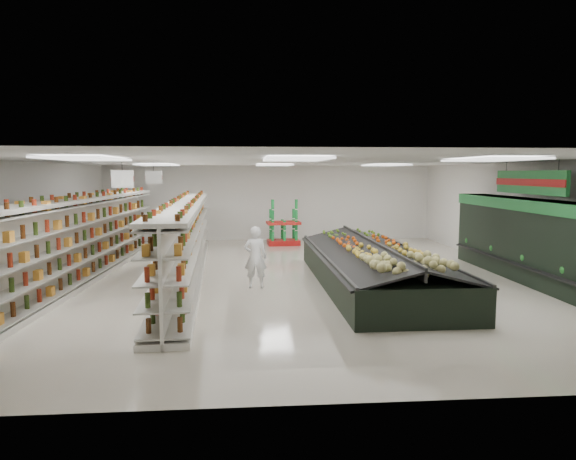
{
  "coord_description": "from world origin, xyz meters",
  "views": [
    {
      "loc": [
        -0.96,
        -14.1,
        2.9
      ],
      "look_at": [
        0.26,
        0.94,
        1.21
      ],
      "focal_mm": 32.0,
      "sensor_mm": 36.0,
      "label": 1
    }
  ],
  "objects": [
    {
      "name": "shopper_background",
      "position": [
        -3.07,
        2.95,
        0.85
      ],
      "size": [
        0.78,
        0.95,
        1.69
      ],
      "primitive_type": "imported",
      "rotation": [
        0.0,
        0.0,
        1.19
      ],
      "color": "tan",
      "rests_on": "floor"
    },
    {
      "name": "hortifruti_banner",
      "position": [
        6.25,
        -1.5,
        2.65
      ],
      "size": [
        0.12,
        3.2,
        0.95
      ],
      "color": "#207934",
      "rests_on": "ceiling"
    },
    {
      "name": "wall_left",
      "position": [
        -7.0,
        0.0,
        1.6
      ],
      "size": [
        0.02,
        16.0,
        3.2
      ],
      "primitive_type": "cube",
      "color": "silver",
      "rests_on": "floor"
    },
    {
      "name": "soda_endcap",
      "position": [
        0.5,
        6.31,
        0.81
      ],
      "size": [
        1.38,
        1.0,
        1.68
      ],
      "rotation": [
        0.0,
        0.0,
        0.08
      ],
      "color": "#A91413",
      "rests_on": "floor"
    },
    {
      "name": "wall_back",
      "position": [
        0.0,
        8.0,
        1.6
      ],
      "size": [
        14.0,
        0.02,
        3.2
      ],
      "primitive_type": "cube",
      "color": "silver",
      "rests_on": "floor"
    },
    {
      "name": "wall_front",
      "position": [
        0.0,
        -8.0,
        1.6
      ],
      "size": [
        14.0,
        0.02,
        3.2
      ],
      "primitive_type": "cube",
      "color": "silver",
      "rests_on": "floor"
    },
    {
      "name": "aisle_sign_far",
      "position": [
        -3.8,
        2.0,
        2.75
      ],
      "size": [
        0.52,
        0.06,
        0.75
      ],
      "color": "white",
      "rests_on": "ceiling"
    },
    {
      "name": "ceiling",
      "position": [
        0.0,
        0.0,
        3.2
      ],
      "size": [
        14.0,
        16.0,
        0.02
      ],
      "primitive_type": "cube",
      "color": "white",
      "rests_on": "wall_back"
    },
    {
      "name": "wall_right",
      "position": [
        7.0,
        0.0,
        1.6
      ],
      "size": [
        0.02,
        16.0,
        3.2
      ],
      "primitive_type": "cube",
      "color": "silver",
      "rests_on": "floor"
    },
    {
      "name": "floor",
      "position": [
        0.0,
        0.0,
        0.0
      ],
      "size": [
        16.0,
        16.0,
        0.0
      ],
      "primitive_type": "plane",
      "color": "beige",
      "rests_on": "ground"
    },
    {
      "name": "shopper_main",
      "position": [
        -0.75,
        -1.36,
        0.78
      ],
      "size": [
        0.59,
        0.4,
        1.57
      ],
      "primitive_type": "imported",
      "rotation": [
        0.0,
        0.0,
        3.1
      ],
      "color": "silver",
      "rests_on": "floor"
    },
    {
      "name": "aisle_sign_near",
      "position": [
        -3.8,
        -2.0,
        2.75
      ],
      "size": [
        0.52,
        0.06,
        0.75
      ],
      "color": "white",
      "rests_on": "ceiling"
    },
    {
      "name": "gondola_left",
      "position": [
        -5.44,
        -0.5,
        1.02
      ],
      "size": [
        1.58,
        12.88,
        2.23
      ],
      "rotation": [
        0.0,
        0.0,
        -0.05
      ],
      "color": "silver",
      "rests_on": "floor"
    },
    {
      "name": "produce_wall_case",
      "position": [
        6.53,
        -1.5,
        1.24
      ],
      "size": [
        0.93,
        8.0,
        2.2
      ],
      "color": "black",
      "rests_on": "floor"
    },
    {
      "name": "gondola_center",
      "position": [
        -2.65,
        0.12,
        0.96
      ],
      "size": [
        1.51,
        12.11,
        2.09
      ],
      "rotation": [
        0.0,
        0.0,
        0.05
      ],
      "color": "silver",
      "rests_on": "floor"
    },
    {
      "name": "produce_island",
      "position": [
        2.28,
        -1.29,
        0.53
      ],
      "size": [
        2.87,
        7.79,
        1.16
      ],
      "rotation": [
        0.0,
        0.0,
        0.01
      ],
      "color": "black",
      "rests_on": "floor"
    }
  ]
}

